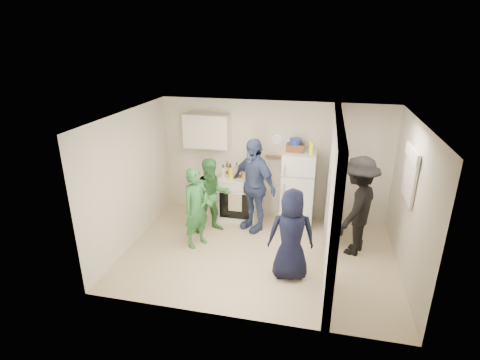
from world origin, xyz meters
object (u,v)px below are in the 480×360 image
Objects in this scene: yellow_cup_stack_top at (312,148)px; person_green_center at (212,196)px; wicker_basket at (295,148)px; person_green_left at (196,208)px; fridge at (298,189)px; blue_bowl at (296,141)px; person_navy at (291,235)px; person_nook at (357,206)px; stove at (239,197)px; person_denim at (253,185)px.

person_green_center is (-1.84, -0.59, -0.93)m from yellow_cup_stack_top.
wicker_basket is 2.28m from person_green_left.
blue_bowl reaches higher than fridge.
person_green_center is 1.00× the size of person_navy.
yellow_cup_stack_top reaches higher than wicker_basket.
person_green_left is 0.60m from person_green_center.
fridge is 1.89m from person_navy.
blue_bowl is 0.13× the size of person_nook.
fridge is at bearing -98.25° from person_navy.
person_nook is (2.71, -0.19, 0.14)m from person_green_center.
person_green_center is at bearing -154.12° from wicker_basket.
person_navy is (1.66, -1.20, 0.00)m from person_green_center.
stove is at bearing 174.90° from yellow_cup_stack_top.
wicker_basket is 0.23× the size of person_navy.
person_green_left is (-1.75, -1.27, -0.02)m from fridge.
person_navy is (1.28, -1.92, 0.29)m from stove.
wicker_basket is at bearing 65.45° from person_denim.
fridge is 6.26× the size of yellow_cup_stack_top.
yellow_cup_stack_top is 0.16× the size of person_green_center.
fridge is at bearing -26.57° from wicker_basket.
person_green_center is (0.13, 0.58, 0.00)m from person_green_left.
fridge is at bearing -24.01° from person_green_left.
person_denim is 1.75m from person_navy.
fridge is 1.76m from person_green_center.
blue_bowl is at bearing 154.89° from yellow_cup_stack_top.
person_green_left is 1.00× the size of person_navy.
person_denim is (0.77, 0.29, 0.19)m from person_green_center.
person_denim reaches higher than blue_bowl.
wicker_basket is 1.46× the size of blue_bowl.
person_nook reaches higher than wicker_basket.
person_nook reaches higher than fridge.
blue_bowl is at bearing 65.45° from person_denim.
person_nook is at bearing -38.58° from fridge.
blue_bowl reaches higher than stove.
person_navy is (0.04, -1.89, -0.02)m from fridge.
stove is 1.42m from person_green_left.
blue_bowl reaches higher than person_green_left.
stove is 0.62× the size of person_green_center.
person_denim is (0.90, 0.87, 0.19)m from person_green_left.
wicker_basket is 2.13m from person_navy.
blue_bowl is 0.96× the size of yellow_cup_stack_top.
wicker_basket is 0.36m from yellow_cup_stack_top.
wicker_basket is at bearing 0.00° from blue_bowl.
person_navy is (0.89, -1.49, -0.19)m from person_denim.
person_denim reaches higher than fridge.
person_green_center is at bearing -117.91° from stove.
person_nook is at bearing -145.55° from person_navy.
yellow_cup_stack_top reaches higher than fridge.
yellow_cup_stack_top is at bearing -24.44° from fridge.
blue_bowl is at bearing -21.32° from person_green_left.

